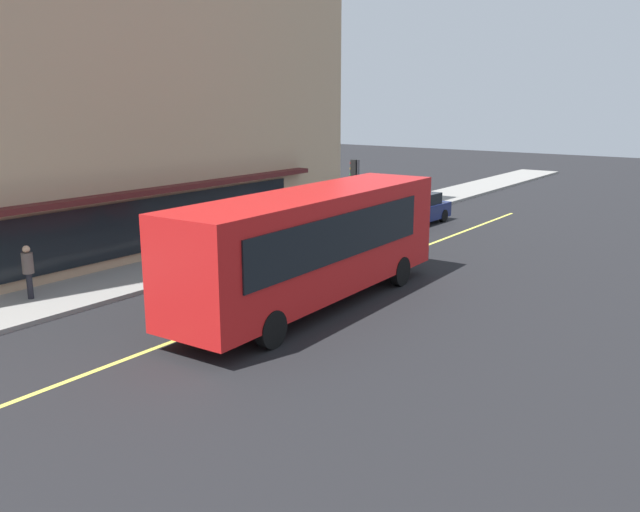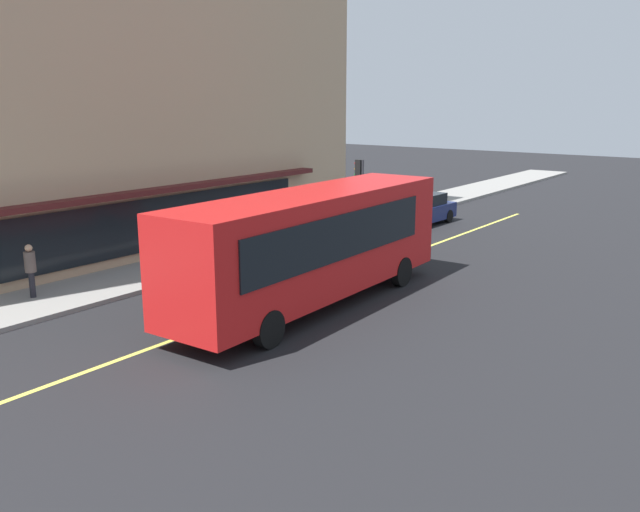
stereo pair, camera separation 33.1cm
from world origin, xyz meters
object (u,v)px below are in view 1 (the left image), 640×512
Objects in this scene: car_navy at (416,209)px; pedestrian_mid_block at (28,267)px; bus at (314,242)px; traffic_light at (355,177)px.

pedestrian_mid_block is at bearing 170.12° from car_navy.
car_navy is at bearing -9.88° from pedestrian_mid_block.
bus is 8.81m from pedestrian_mid_block.
bus is 12.51m from traffic_light.
bus reaches higher than pedestrian_mid_block.
traffic_light is (11.11, 5.72, 0.55)m from bus.
bus is at bearing -55.51° from pedestrian_mid_block.
traffic_light is 1.90× the size of pedestrian_mid_block.
bus reaches higher than car_navy.
pedestrian_mid_block is (-16.08, 1.51, -1.37)m from traffic_light.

